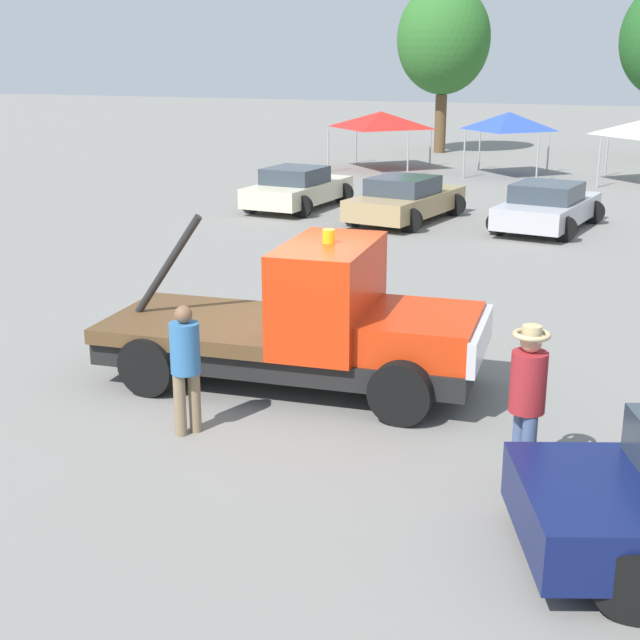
{
  "coord_description": "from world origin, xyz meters",
  "views": [
    {
      "loc": [
        5.16,
        -11.6,
        4.8
      ],
      "look_at": [
        0.5,
        0.0,
        1.05
      ],
      "focal_mm": 50.0,
      "sensor_mm": 36.0,
      "label": 1
    }
  ],
  "objects_px": {
    "person_near_truck": "(528,392)",
    "tree_left": "(444,40)",
    "person_at_hood": "(185,361)",
    "parked_car_cream": "(298,188)",
    "parked_car_tan": "(405,200)",
    "tow_truck": "(311,326)",
    "canopy_tent_blue": "(509,121)",
    "parked_car_silver": "(548,207)",
    "canopy_tent_red": "(381,120)"
  },
  "relations": [
    {
      "from": "tow_truck",
      "to": "parked_car_cream",
      "type": "relative_size",
      "value": 1.29
    },
    {
      "from": "tree_left",
      "to": "parked_car_tan",
      "type": "bearing_deg",
      "value": -78.44
    },
    {
      "from": "tow_truck",
      "to": "person_near_truck",
      "type": "xyz_separation_m",
      "value": [
        3.49,
        -2.03,
        0.19
      ]
    },
    {
      "from": "tow_truck",
      "to": "parked_car_tan",
      "type": "distance_m",
      "value": 13.96
    },
    {
      "from": "tree_left",
      "to": "canopy_tent_red",
      "type": "bearing_deg",
      "value": -95.19
    },
    {
      "from": "person_near_truck",
      "to": "tree_left",
      "type": "bearing_deg",
      "value": -110.35
    },
    {
      "from": "canopy_tent_red",
      "to": "parked_car_tan",
      "type": "bearing_deg",
      "value": -68.46
    },
    {
      "from": "person_near_truck",
      "to": "canopy_tent_blue",
      "type": "bearing_deg",
      "value": -115.48
    },
    {
      "from": "person_near_truck",
      "to": "person_at_hood",
      "type": "bearing_deg",
      "value": -33.64
    },
    {
      "from": "person_at_hood",
      "to": "canopy_tent_red",
      "type": "distance_m",
      "value": 28.34
    },
    {
      "from": "tow_truck",
      "to": "person_near_truck",
      "type": "height_order",
      "value": "tow_truck"
    },
    {
      "from": "parked_car_cream",
      "to": "parked_car_silver",
      "type": "height_order",
      "value": "same"
    },
    {
      "from": "canopy_tent_red",
      "to": "parked_car_silver",
      "type": "bearing_deg",
      "value": -52.65
    },
    {
      "from": "canopy_tent_blue",
      "to": "tree_left",
      "type": "height_order",
      "value": "tree_left"
    },
    {
      "from": "canopy_tent_red",
      "to": "person_near_truck",
      "type": "bearing_deg",
      "value": -68.63
    },
    {
      "from": "parked_car_cream",
      "to": "parked_car_silver",
      "type": "bearing_deg",
      "value": -90.48
    },
    {
      "from": "parked_car_cream",
      "to": "tree_left",
      "type": "xyz_separation_m",
      "value": [
        -0.04,
        18.23,
        4.8
      ]
    },
    {
      "from": "tow_truck",
      "to": "tree_left",
      "type": "xyz_separation_m",
      "value": [
        -6.55,
        32.85,
        4.51
      ]
    },
    {
      "from": "person_near_truck",
      "to": "parked_car_cream",
      "type": "height_order",
      "value": "person_near_truck"
    },
    {
      "from": "person_near_truck",
      "to": "parked_car_cream",
      "type": "bearing_deg",
      "value": -95.44
    },
    {
      "from": "person_near_truck",
      "to": "parked_car_cream",
      "type": "relative_size",
      "value": 0.42
    },
    {
      "from": "canopy_tent_blue",
      "to": "tree_left",
      "type": "bearing_deg",
      "value": 122.11
    },
    {
      "from": "canopy_tent_blue",
      "to": "canopy_tent_red",
      "type": "bearing_deg",
      "value": 178.85
    },
    {
      "from": "parked_car_tan",
      "to": "canopy_tent_red",
      "type": "bearing_deg",
      "value": 30.97
    },
    {
      "from": "person_near_truck",
      "to": "person_at_hood",
      "type": "height_order",
      "value": "person_near_truck"
    },
    {
      "from": "person_near_truck",
      "to": "canopy_tent_blue",
      "type": "height_order",
      "value": "canopy_tent_blue"
    },
    {
      "from": "tow_truck",
      "to": "person_at_hood",
      "type": "relative_size",
      "value": 3.36
    },
    {
      "from": "parked_car_silver",
      "to": "person_at_hood",
      "type": "bearing_deg",
      "value": -179.65
    },
    {
      "from": "person_at_hood",
      "to": "canopy_tent_red",
      "type": "height_order",
      "value": "canopy_tent_red"
    },
    {
      "from": "person_at_hood",
      "to": "parked_car_cream",
      "type": "distance_m",
      "value": 17.79
    },
    {
      "from": "parked_car_cream",
      "to": "tree_left",
      "type": "relative_size",
      "value": 0.56
    },
    {
      "from": "parked_car_tan",
      "to": "canopy_tent_red",
      "type": "relative_size",
      "value": 1.36
    },
    {
      "from": "tow_truck",
      "to": "parked_car_cream",
      "type": "xyz_separation_m",
      "value": [
        -6.51,
        14.62,
        -0.29
      ]
    },
    {
      "from": "tow_truck",
      "to": "canopy_tent_blue",
      "type": "relative_size",
      "value": 1.98
    },
    {
      "from": "person_near_truck",
      "to": "parked_car_silver",
      "type": "distance_m",
      "value": 16.12
    },
    {
      "from": "person_at_hood",
      "to": "canopy_tent_blue",
      "type": "height_order",
      "value": "canopy_tent_blue"
    },
    {
      "from": "parked_car_tan",
      "to": "canopy_tent_red",
      "type": "height_order",
      "value": "canopy_tent_red"
    },
    {
      "from": "parked_car_tan",
      "to": "person_at_hood",
      "type": "bearing_deg",
      "value": -164.1
    },
    {
      "from": "tow_truck",
      "to": "parked_car_tan",
      "type": "relative_size",
      "value": 1.21
    },
    {
      "from": "parked_car_silver",
      "to": "canopy_tent_red",
      "type": "xyz_separation_m",
      "value": [
        -8.7,
        11.4,
        1.44
      ]
    },
    {
      "from": "tow_truck",
      "to": "tree_left",
      "type": "height_order",
      "value": "tree_left"
    },
    {
      "from": "parked_car_silver",
      "to": "tree_left",
      "type": "height_order",
      "value": "tree_left"
    },
    {
      "from": "parked_car_silver",
      "to": "tree_left",
      "type": "xyz_separation_m",
      "value": [
        -8.02,
        18.9,
        4.8
      ]
    },
    {
      "from": "parked_car_cream",
      "to": "parked_car_tan",
      "type": "height_order",
      "value": "same"
    },
    {
      "from": "parked_car_tan",
      "to": "canopy_tent_blue",
      "type": "bearing_deg",
      "value": 5.17
    },
    {
      "from": "parked_car_cream",
      "to": "tree_left",
      "type": "bearing_deg",
      "value": 4.46
    },
    {
      "from": "tow_truck",
      "to": "person_near_truck",
      "type": "distance_m",
      "value": 4.04
    },
    {
      "from": "tow_truck",
      "to": "canopy_tent_blue",
      "type": "xyz_separation_m",
      "value": [
        -1.78,
        25.24,
        1.24
      ]
    },
    {
      "from": "parked_car_silver",
      "to": "canopy_tent_red",
      "type": "height_order",
      "value": "canopy_tent_red"
    },
    {
      "from": "parked_car_cream",
      "to": "canopy_tent_red",
      "type": "bearing_deg",
      "value": 8.19
    }
  ]
}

